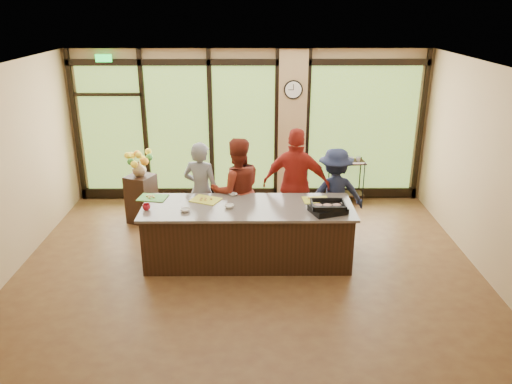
{
  "coord_description": "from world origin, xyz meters",
  "views": [
    {
      "loc": [
        0.09,
        -6.67,
        3.81
      ],
      "look_at": [
        0.13,
        0.4,
        1.11
      ],
      "focal_mm": 35.0,
      "sensor_mm": 36.0,
      "label": 1
    }
  ],
  "objects_px": {
    "roasting_pan": "(328,210)",
    "flower_stand": "(142,199)",
    "bar_cart": "(346,175)",
    "island_base": "(248,235)",
    "cook_right": "(334,194)",
    "cook_left": "(201,191)"
  },
  "relations": [
    {
      "from": "roasting_pan",
      "to": "flower_stand",
      "type": "bearing_deg",
      "value": 130.01
    },
    {
      "from": "roasting_pan",
      "to": "bar_cart",
      "type": "distance_m",
      "value": 2.83
    },
    {
      "from": "roasting_pan",
      "to": "flower_stand",
      "type": "xyz_separation_m",
      "value": [
        -3.14,
        1.75,
        -0.52
      ]
    },
    {
      "from": "bar_cart",
      "to": "flower_stand",
      "type": "bearing_deg",
      "value": -171.98
    },
    {
      "from": "bar_cart",
      "to": "island_base",
      "type": "bearing_deg",
      "value": -134.0
    },
    {
      "from": "island_base",
      "to": "cook_right",
      "type": "xyz_separation_m",
      "value": [
        1.45,
        0.82,
        0.35
      ]
    },
    {
      "from": "island_base",
      "to": "cook_left",
      "type": "distance_m",
      "value": 1.2
    },
    {
      "from": "island_base",
      "to": "cook_right",
      "type": "bearing_deg",
      "value": 29.61
    },
    {
      "from": "cook_right",
      "to": "bar_cart",
      "type": "distance_m",
      "value": 1.71
    },
    {
      "from": "island_base",
      "to": "bar_cart",
      "type": "xyz_separation_m",
      "value": [
        1.95,
        2.45,
        0.13
      ]
    },
    {
      "from": "cook_right",
      "to": "roasting_pan",
      "type": "xyz_separation_m",
      "value": [
        -0.27,
        -1.07,
        0.17
      ]
    },
    {
      "from": "cook_left",
      "to": "cook_right",
      "type": "bearing_deg",
      "value": -160.72
    },
    {
      "from": "roasting_pan",
      "to": "flower_stand",
      "type": "distance_m",
      "value": 3.63
    },
    {
      "from": "island_base",
      "to": "cook_left",
      "type": "bearing_deg",
      "value": 134.27
    },
    {
      "from": "island_base",
      "to": "flower_stand",
      "type": "relative_size",
      "value": 3.48
    },
    {
      "from": "cook_right",
      "to": "roasting_pan",
      "type": "bearing_deg",
      "value": 70.47
    },
    {
      "from": "cook_left",
      "to": "cook_right",
      "type": "relative_size",
      "value": 1.08
    },
    {
      "from": "island_base",
      "to": "cook_left",
      "type": "height_order",
      "value": "cook_left"
    },
    {
      "from": "cook_right",
      "to": "bar_cart",
      "type": "relative_size",
      "value": 1.66
    },
    {
      "from": "flower_stand",
      "to": "cook_right",
      "type": "bearing_deg",
      "value": 11.83
    },
    {
      "from": "cook_left",
      "to": "cook_right",
      "type": "height_order",
      "value": "cook_left"
    },
    {
      "from": "flower_stand",
      "to": "bar_cart",
      "type": "xyz_separation_m",
      "value": [
        3.9,
        0.94,
        0.12
      ]
    }
  ]
}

